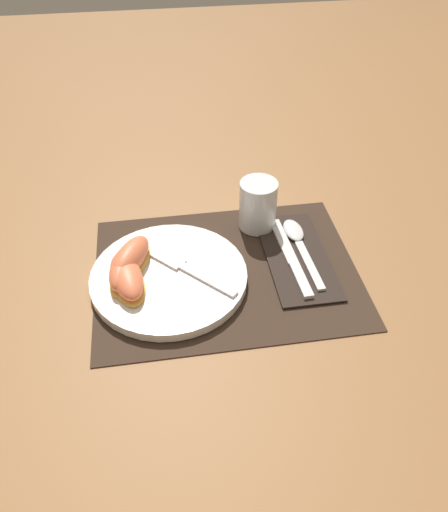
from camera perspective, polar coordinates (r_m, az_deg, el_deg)
ground_plane at (r=0.85m, az=0.27°, el=-1.80°), size 3.00×3.00×0.00m
placemat at (r=0.85m, az=0.27°, el=-1.70°), size 0.44×0.33×0.00m
plate at (r=0.83m, az=-6.30°, el=-2.40°), size 0.26×0.26×0.02m
juice_glass at (r=0.91m, az=3.88°, el=5.59°), size 0.07×0.07×0.09m
napkin at (r=0.88m, az=8.31°, el=-0.02°), size 0.11×0.23×0.00m
knife at (r=0.87m, az=7.67°, el=-0.21°), size 0.03×0.20×0.01m
spoon at (r=0.90m, az=8.39°, el=1.93°), size 0.04×0.18×0.01m
fork at (r=0.83m, az=-4.48°, el=-1.34°), size 0.14×0.14×0.00m
citrus_wedge_0 at (r=0.83m, az=-10.62°, el=-0.31°), size 0.09×0.12×0.04m
citrus_wedge_1 at (r=0.82m, az=-11.57°, el=-1.52°), size 0.06×0.11×0.04m
citrus_wedge_2 at (r=0.80m, az=-11.05°, el=-2.39°), size 0.07×0.12×0.03m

